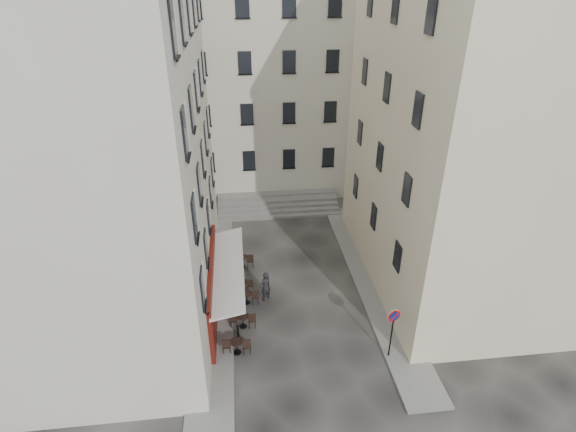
{
  "coord_description": "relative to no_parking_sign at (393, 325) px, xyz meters",
  "views": [
    {
      "loc": [
        -2.74,
        -17.52,
        15.82
      ],
      "look_at": [
        -0.24,
        4.0,
        4.06
      ],
      "focal_mm": 28.0,
      "sensor_mm": 36.0,
      "label": 1
    }
  ],
  "objects": [
    {
      "name": "ground",
      "position": [
        -3.68,
        2.89,
        -1.99
      ],
      "size": [
        90.0,
        90.0,
        0.0
      ],
      "primitive_type": "plane",
      "color": "black",
      "rests_on": "ground"
    },
    {
      "name": "sidewalk_left",
      "position": [
        -8.18,
        6.89,
        -1.93
      ],
      "size": [
        2.0,
        22.0,
        0.12
      ],
      "primitive_type": "cube",
      "color": "slate",
      "rests_on": "ground"
    },
    {
      "name": "sidewalk_right",
      "position": [
        0.82,
        5.89,
        -1.93
      ],
      "size": [
        2.0,
        18.0,
        0.12
      ],
      "primitive_type": "cube",
      "color": "slate",
      "rests_on": "ground"
    },
    {
      "name": "building_left",
      "position": [
        -14.18,
        5.89,
        8.31
      ],
      "size": [
        12.2,
        16.2,
        20.6
      ],
      "color": "beige",
      "rests_on": "ground"
    },
    {
      "name": "building_right",
      "position": [
        6.82,
        6.39,
        7.32
      ],
      "size": [
        12.2,
        14.2,
        18.6
      ],
      "color": "beige",
      "rests_on": "ground"
    },
    {
      "name": "building_back",
      "position": [
        -4.68,
        21.89,
        7.32
      ],
      "size": [
        18.2,
        10.2,
        18.6
      ],
      "color": "beige",
      "rests_on": "ground"
    },
    {
      "name": "cafe_storefront",
      "position": [
        -8.0,
        3.89,
        -0.12
      ],
      "size": [
        1.74,
        7.3,
        3.5
      ],
      "color": "#450F09",
      "rests_on": "ground"
    },
    {
      "name": "stone_steps",
      "position": [
        -3.68,
        15.46,
        -1.59
      ],
      "size": [
        9.0,
        3.15,
        0.8
      ],
      "color": "#5B5956",
      "rests_on": "ground"
    },
    {
      "name": "bollard_near",
      "position": [
        -6.93,
        1.89,
        -1.47
      ],
      "size": [
        0.12,
        0.12,
        0.98
      ],
      "color": "black",
      "rests_on": "ground"
    },
    {
      "name": "bollard_mid",
      "position": [
        -6.93,
        5.39,
        -1.47
      ],
      "size": [
        0.12,
        0.12,
        0.98
      ],
      "color": "black",
      "rests_on": "ground"
    },
    {
      "name": "bollard_far",
      "position": [
        -6.93,
        8.89,
        -1.47
      ],
      "size": [
        0.12,
        0.12,
        0.98
      ],
      "color": "black",
      "rests_on": "ground"
    },
    {
      "name": "no_parking_sign",
      "position": [
        0.0,
        0.0,
        0.0
      ],
      "size": [
        0.63,
        0.19,
        2.82
      ],
      "rotation": [
        0.0,
        0.0,
        0.23
      ],
      "color": "black",
      "rests_on": "ground"
    },
    {
      "name": "bistro_table_a",
      "position": [
        -7.01,
        1.1,
        -1.51
      ],
      "size": [
        1.33,
        0.63,
        0.94
      ],
      "color": "black",
      "rests_on": "ground"
    },
    {
      "name": "bistro_table_b",
      "position": [
        -6.68,
        2.85,
        -1.52
      ],
      "size": [
        1.31,
        0.61,
        0.92
      ],
      "color": "black",
      "rests_on": "ground"
    },
    {
      "name": "bistro_table_c",
      "position": [
        -6.42,
        4.69,
        -1.53
      ],
      "size": [
        1.28,
        0.6,
        0.9
      ],
      "color": "black",
      "rests_on": "ground"
    },
    {
      "name": "bistro_table_d",
      "position": [
        -6.62,
        5.78,
        -1.56
      ],
      "size": [
        1.2,
        0.56,
        0.84
      ],
      "color": "black",
      "rests_on": "ground"
    },
    {
      "name": "bistro_table_e",
      "position": [
        -6.59,
        8.11,
        -1.5
      ],
      "size": [
        1.39,
        0.65,
        0.98
      ],
      "color": "black",
      "rests_on": "ground"
    },
    {
      "name": "pedestrian",
      "position": [
        -5.38,
        4.9,
        -1.1
      ],
      "size": [
        0.78,
        0.73,
        1.79
      ],
      "primitive_type": "imported",
      "rotation": [
        0.0,
        0.0,
        3.77
      ],
      "color": "black",
      "rests_on": "ground"
    }
  ]
}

